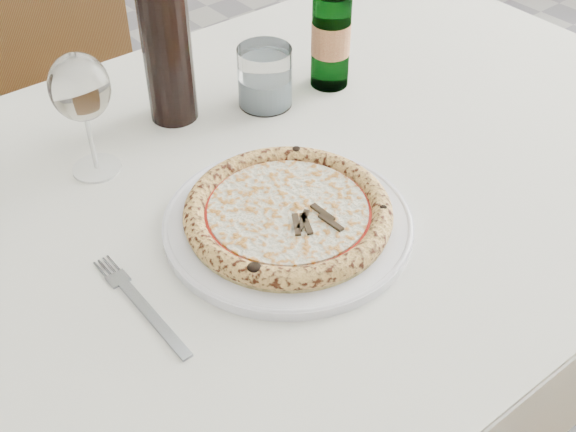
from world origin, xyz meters
The scene contains 9 objects.
dining_table centered at (-0.11, 0.21, 0.68)m, with size 1.61×0.97×0.76m.
chair_far centered at (-0.08, 1.01, 0.53)m, with size 0.54×0.54×0.93m.
plate centered at (-0.11, 0.11, 0.76)m, with size 0.33×0.33×0.02m.
pizza centered at (-0.11, 0.11, 0.78)m, with size 0.28×0.28×0.03m.
fork centered at (-0.34, 0.11, 0.76)m, with size 0.03×0.21×0.00m.
wine_glass centered at (-0.25, 0.39, 0.89)m, with size 0.08×0.08×0.19m.
tumbler centered at (0.06, 0.38, 0.80)m, with size 0.09×0.09×0.10m.
beer_bottle centered at (0.18, 0.36, 0.86)m, with size 0.07×0.07×0.25m.
wine_bottle centered at (-0.08, 0.44, 0.89)m, with size 0.08×0.08×0.31m.
Camera 1 is at (-0.58, -0.45, 1.40)m, focal length 45.00 mm.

